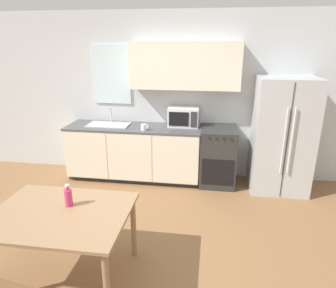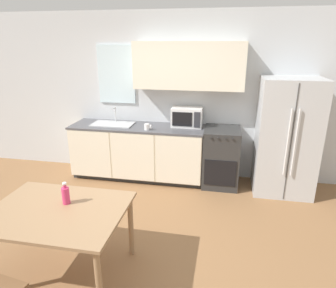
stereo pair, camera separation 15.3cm
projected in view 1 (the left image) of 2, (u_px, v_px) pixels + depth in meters
The scene contains 10 objects.
ground_plane at pixel (127, 240), 3.55m from camera, with size 12.00×12.00×0.00m, color olive.
wall_back at pixel (161, 91), 4.96m from camera, with size 12.00×0.38×2.70m.
kitchen_counter at pixel (135, 152), 5.04m from camera, with size 2.21×0.66×0.91m.
oven_range at pixel (218, 156), 4.84m from camera, with size 0.56×0.66×0.93m.
refrigerator at pixel (282, 135), 4.55m from camera, with size 0.85×0.76×1.75m.
kitchen_sink at pixel (109, 124), 4.95m from camera, with size 0.68×0.38×0.27m.
microwave at pixel (183, 117), 4.86m from camera, with size 0.49×0.31×0.31m.
coffee_mug at pixel (144, 127), 4.66m from camera, with size 0.11×0.08×0.10m.
dining_table at pixel (61, 220), 2.78m from camera, with size 1.27×0.97×0.74m.
drink_bottle at pixel (68, 197), 2.84m from camera, with size 0.07×0.07×0.22m.
Camera 1 is at (0.92, -2.89, 2.23)m, focal length 32.00 mm.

